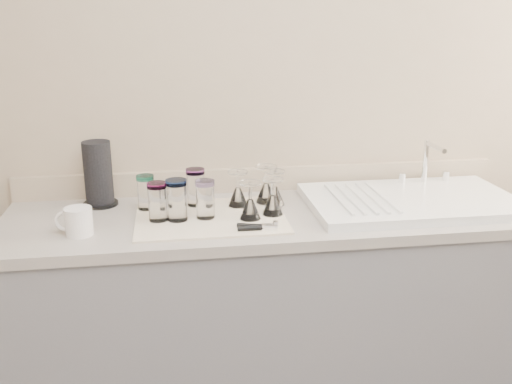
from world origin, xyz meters
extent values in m
cube|color=tan|center=(0.00, 1.50, 1.25)|extent=(3.50, 0.04, 2.50)
cube|color=slate|center=(0.00, 1.20, 0.43)|extent=(2.00, 0.60, 0.86)
cube|color=gray|center=(0.00, 1.20, 0.88)|extent=(2.06, 0.62, 0.04)
cube|color=white|center=(0.55, 1.20, 0.92)|extent=(0.82, 0.50, 0.03)
cylinder|color=silver|center=(0.69, 1.40, 1.03)|extent=(0.02, 0.02, 0.18)
cylinder|color=silver|center=(0.69, 1.32, 1.10)|extent=(0.02, 0.16, 0.02)
cylinder|color=silver|center=(0.59, 1.40, 0.96)|extent=(0.03, 0.03, 0.04)
cylinder|color=silver|center=(0.79, 1.40, 0.96)|extent=(0.03, 0.03, 0.04)
cube|color=white|center=(-0.25, 1.17, 0.90)|extent=(0.55, 0.42, 0.01)
cylinder|color=white|center=(-0.49, 1.29, 0.97)|extent=(0.06, 0.06, 0.12)
cylinder|color=#20856E|center=(-0.49, 1.29, 1.03)|extent=(0.07, 0.07, 0.02)
cylinder|color=white|center=(-0.30, 1.31, 0.97)|extent=(0.07, 0.07, 0.13)
cylinder|color=purple|center=(-0.30, 1.31, 1.05)|extent=(0.07, 0.07, 0.02)
cylinder|color=white|center=(-0.44, 1.15, 0.97)|extent=(0.07, 0.07, 0.12)
cylinder|color=#E025A4|center=(-0.44, 1.15, 1.04)|extent=(0.07, 0.07, 0.02)
cylinder|color=white|center=(-0.37, 1.15, 0.97)|extent=(0.07, 0.07, 0.13)
cylinder|color=blue|center=(-0.37, 1.15, 1.05)|extent=(0.08, 0.08, 0.02)
cylinder|color=white|center=(-0.27, 1.16, 0.97)|extent=(0.07, 0.07, 0.12)
cylinder|color=#9987C9|center=(-0.27, 1.16, 1.04)|extent=(0.07, 0.07, 0.02)
cone|color=white|center=(-0.13, 1.28, 0.94)|extent=(0.08, 0.08, 0.07)
cylinder|color=white|center=(-0.13, 1.28, 1.01)|extent=(0.01, 0.01, 0.06)
cylinder|color=white|center=(-0.13, 1.28, 1.04)|extent=(0.08, 0.08, 0.01)
cone|color=white|center=(-0.02, 1.30, 0.95)|extent=(0.08, 0.08, 0.08)
cylinder|color=white|center=(-0.02, 1.30, 1.02)|extent=(0.01, 0.01, 0.06)
cylinder|color=white|center=(-0.02, 1.30, 1.05)|extent=(0.08, 0.08, 0.01)
cone|color=white|center=(-0.11, 1.12, 0.94)|extent=(0.08, 0.08, 0.07)
cylinder|color=white|center=(-0.11, 1.12, 1.01)|extent=(0.01, 0.01, 0.06)
cylinder|color=white|center=(-0.11, 1.12, 1.04)|extent=(0.08, 0.08, 0.01)
cone|color=white|center=(-0.02, 1.16, 0.94)|extent=(0.08, 0.08, 0.07)
cylinder|color=white|center=(-0.02, 1.16, 1.01)|extent=(0.01, 0.01, 0.06)
cylinder|color=white|center=(-0.02, 1.16, 1.04)|extent=(0.08, 0.08, 0.01)
cone|color=white|center=(0.01, 1.27, 0.94)|extent=(0.08, 0.08, 0.07)
cylinder|color=white|center=(0.01, 1.27, 1.01)|extent=(0.01, 0.01, 0.06)
cylinder|color=white|center=(0.01, 1.27, 1.04)|extent=(0.08, 0.08, 0.01)
cube|color=silver|center=(-0.06, 1.00, 0.92)|extent=(0.06, 0.04, 0.02)
cylinder|color=black|center=(-0.11, 1.00, 0.92)|extent=(0.11, 0.02, 0.02)
cylinder|color=black|center=(-0.11, 1.02, 0.92)|extent=(0.11, 0.05, 0.02)
cylinder|color=white|center=(-0.71, 1.07, 0.95)|extent=(0.11, 0.11, 0.10)
torus|color=white|center=(-0.76, 1.08, 0.95)|extent=(0.07, 0.03, 0.07)
cylinder|color=black|center=(-0.67, 1.39, 0.91)|extent=(0.14, 0.14, 0.01)
cylinder|color=black|center=(-0.67, 1.39, 1.03)|extent=(0.11, 0.11, 0.25)
camera|label=1|loc=(-0.38, -0.83, 1.63)|focal=40.00mm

